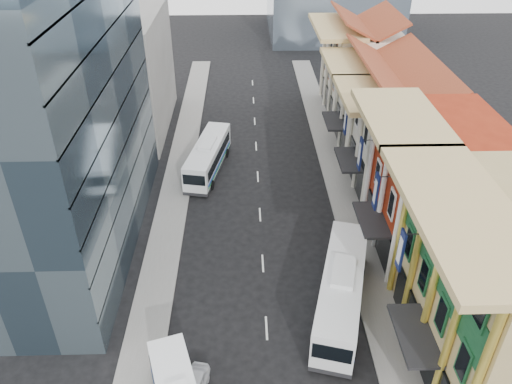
{
  "coord_description": "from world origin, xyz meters",
  "views": [
    {
      "loc": [
        -1.4,
        -16.66,
        27.61
      ],
      "look_at": [
        -0.49,
        17.88,
        5.24
      ],
      "focal_mm": 35.0,
      "sensor_mm": 36.0,
      "label": 1
    }
  ],
  "objects_px": {
    "shophouse_tan": "(500,293)",
    "office_tower": "(30,75)",
    "bus_left_far": "(208,156)",
    "bus_right": "(341,290)"
  },
  "relations": [
    {
      "from": "shophouse_tan",
      "to": "office_tower",
      "type": "height_order",
      "value": "office_tower"
    },
    {
      "from": "bus_left_far",
      "to": "bus_right",
      "type": "bearing_deg",
      "value": -51.26
    },
    {
      "from": "shophouse_tan",
      "to": "office_tower",
      "type": "relative_size",
      "value": 0.47
    },
    {
      "from": "shophouse_tan",
      "to": "bus_left_far",
      "type": "distance_m",
      "value": 32.21
    },
    {
      "from": "bus_left_far",
      "to": "bus_right",
      "type": "distance_m",
      "value": 23.4
    },
    {
      "from": "shophouse_tan",
      "to": "bus_right",
      "type": "xyz_separation_m",
      "value": [
        -8.5,
        4.67,
        -4.01
      ]
    },
    {
      "from": "office_tower",
      "to": "bus_right",
      "type": "xyz_separation_m",
      "value": [
        22.5,
        -9.33,
        -13.01
      ]
    },
    {
      "from": "shophouse_tan",
      "to": "office_tower",
      "type": "xyz_separation_m",
      "value": [
        -31.0,
        14.0,
        9.0
      ]
    },
    {
      "from": "bus_left_far",
      "to": "bus_right",
      "type": "height_order",
      "value": "bus_right"
    },
    {
      "from": "shophouse_tan",
      "to": "office_tower",
      "type": "distance_m",
      "value": 35.19
    }
  ]
}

